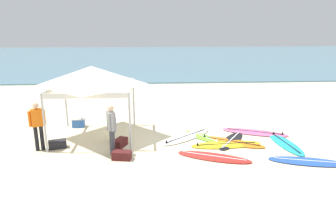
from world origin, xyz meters
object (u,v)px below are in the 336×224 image
(surfboard_red, at_px, (214,157))
(surfboard_yellow, at_px, (226,144))
(surfboard_cyan, at_px, (285,144))
(surfboard_white, at_px, (186,137))
(person_orange, at_px, (37,123))
(person_blue, at_px, (111,125))
(gear_bag_by_pole, at_px, (122,155))
(surfboard_lime, at_px, (203,137))
(cooler_box, at_px, (78,122))
(gear_bag_near_tent, at_px, (120,143))
(surfboard_orange, at_px, (230,142))
(person_grey, at_px, (111,126))
(gear_bag_on_sand, at_px, (58,144))
(canopy_tent, at_px, (92,76))
(surfboard_pink, at_px, (255,132))
(surfboard_black, at_px, (231,141))
(surfboard_blue, at_px, (308,161))

(surfboard_red, xyz_separation_m, surfboard_yellow, (0.66, 1.05, -0.00))
(surfboard_yellow, bearing_deg, surfboard_cyan, -0.99)
(surfboard_white, bearing_deg, surfboard_cyan, -14.72)
(surfboard_red, relative_size, person_orange, 1.47)
(person_blue, xyz_separation_m, gear_bag_by_pole, (0.48, -1.61, -0.52))
(surfboard_cyan, height_order, surfboard_white, same)
(surfboard_lime, distance_m, gear_bag_by_pole, 3.47)
(cooler_box, bearing_deg, surfboard_cyan, -17.59)
(surfboard_cyan, distance_m, gear_bag_near_tent, 5.98)
(cooler_box, bearing_deg, surfboard_orange, -20.35)
(person_grey, distance_m, person_blue, 1.23)
(surfboard_lime, distance_m, person_grey, 3.69)
(person_blue, bearing_deg, gear_bag_on_sand, -165.13)
(person_orange, xyz_separation_m, gear_bag_near_tent, (2.75, 0.16, -0.85))
(person_orange, bearing_deg, cooler_box, 72.58)
(canopy_tent, distance_m, person_grey, 2.38)
(surfboard_lime, distance_m, gear_bag_near_tent, 3.17)
(surfboard_white, distance_m, surfboard_pink, 2.84)
(surfboard_lime, relative_size, gear_bag_near_tent, 2.99)
(surfboard_cyan, relative_size, surfboard_lime, 1.30)
(surfboard_pink, xyz_separation_m, cooler_box, (-7.23, 1.24, 0.16))
(surfboard_white, height_order, cooler_box, cooler_box)
(surfboard_black, xyz_separation_m, gear_bag_by_pole, (-3.93, -1.36, 0.10))
(person_grey, xyz_separation_m, person_blue, (-0.15, 1.18, -0.33))
(gear_bag_near_tent, xyz_separation_m, gear_bag_by_pole, (0.14, -1.12, 0.00))
(gear_bag_near_tent, distance_m, gear_bag_on_sand, 2.20)
(person_blue, relative_size, gear_bag_near_tent, 2.00)
(person_orange, xyz_separation_m, person_blue, (2.41, 0.65, -0.33))
(person_blue, bearing_deg, canopy_tent, 140.51)
(surfboard_cyan, bearing_deg, gear_bag_near_tent, 178.35)
(gear_bag_on_sand, bearing_deg, person_blue, 14.87)
(surfboard_yellow, relative_size, gear_bag_near_tent, 4.36)
(surfboard_white, distance_m, person_grey, 3.15)
(surfboard_pink, xyz_separation_m, gear_bag_near_tent, (-5.27, -1.10, 0.10))
(surfboard_lime, xyz_separation_m, person_grey, (-3.29, -1.40, 0.95))
(cooler_box, bearing_deg, gear_bag_near_tent, -50.08)
(surfboard_red, xyz_separation_m, gear_bag_on_sand, (-5.34, 1.18, 0.10))
(surfboard_cyan, relative_size, gear_bag_by_pole, 3.90)
(person_orange, bearing_deg, surfboard_pink, 8.94)
(surfboard_blue, xyz_separation_m, gear_bag_near_tent, (-6.05, 1.72, 0.10))
(surfboard_blue, distance_m, surfboard_cyan, 1.55)
(canopy_tent, bearing_deg, surfboard_blue, -21.44)
(surfboard_white, relative_size, surfboard_black, 1.15)
(surfboard_cyan, height_order, surfboard_pink, same)
(person_grey, height_order, gear_bag_near_tent, person_grey)
(surfboard_red, bearing_deg, surfboard_orange, 55.71)
(gear_bag_near_tent, height_order, gear_bag_by_pole, same)
(surfboard_orange, height_order, gear_bag_on_sand, gear_bag_on_sand)
(surfboard_pink, height_order, surfboard_lime, same)
(person_orange, bearing_deg, surfboard_red, -9.89)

